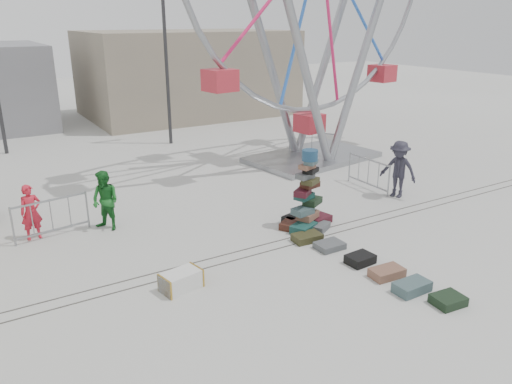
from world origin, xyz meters
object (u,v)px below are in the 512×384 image
suitcase_tower (307,205)px  pedestrian_grey (399,169)px  steamer_trunk (181,281)px  barricade_dummy_c (52,218)px  barricade_wheel_back (312,144)px  pedestrian_red (31,212)px  pedestrian_green (105,201)px  barricade_wheel_front (368,173)px  lamp_post_right (167,47)px

suitcase_tower → pedestrian_grey: size_ratio=1.19×
steamer_trunk → barricade_dummy_c: 4.86m
suitcase_tower → barricade_wheel_back: size_ratio=1.14×
barricade_dummy_c → pedestrian_grey: size_ratio=1.04×
steamer_trunk → barricade_dummy_c: barricade_dummy_c is taller
steamer_trunk → pedestrian_red: pedestrian_red is taller
suitcase_tower → pedestrian_grey: 4.16m
pedestrian_grey → pedestrian_red: bearing=-123.8°
steamer_trunk → barricade_dummy_c: bearing=102.1°
steamer_trunk → pedestrian_green: pedestrian_green is taller
suitcase_tower → barricade_wheel_front: (3.88, 1.62, -0.09)m
lamp_post_right → pedestrian_grey: size_ratio=4.17×
steamer_trunk → pedestrian_green: size_ratio=0.52×
lamp_post_right → pedestrian_grey: bearing=-72.2°
pedestrian_red → pedestrian_green: 1.94m
lamp_post_right → barricade_wheel_back: bearing=-52.0°
barricade_wheel_front → suitcase_tower: bearing=113.4°
lamp_post_right → pedestrian_green: 11.02m
pedestrian_green → lamp_post_right: bearing=114.6°
barricade_wheel_back → pedestrian_red: bearing=-114.8°
lamp_post_right → barricade_dummy_c: (-6.97, -8.53, -3.93)m
pedestrian_red → pedestrian_green: size_ratio=0.89×
barricade_wheel_back → pedestrian_red: (-11.69, -2.97, 0.22)m
pedestrian_red → suitcase_tower: bearing=-30.1°
pedestrian_green → barricade_wheel_back: bearing=75.8°
barricade_wheel_front → pedestrian_green: 8.94m
suitcase_tower → barricade_wheel_back: suitcase_tower is taller
pedestrian_red → steamer_trunk: bearing=-68.3°
pedestrian_green → pedestrian_grey: bearing=42.8°
barricade_wheel_back → pedestrian_grey: bearing=-46.2°
pedestrian_red → lamp_post_right: bearing=43.0°
lamp_post_right → barricade_wheel_front: lamp_post_right is taller
barricade_dummy_c → barricade_wheel_front: (10.28, -1.40, 0.00)m
lamp_post_right → suitcase_tower: lamp_post_right is taller
steamer_trunk → barricade_wheel_front: barricade_wheel_front is taller
barricade_dummy_c → barricade_wheel_front: size_ratio=1.00×
suitcase_tower → steamer_trunk: bearing=177.2°
steamer_trunk → barricade_wheel_back: (9.32, 7.57, 0.34)m
suitcase_tower → pedestrian_grey: bearing=-14.2°
barricade_dummy_c → barricade_wheel_back: same height
barricade_wheel_front → barricade_dummy_c: bearing=83.1°
steamer_trunk → pedestrian_red: size_ratio=0.58×
suitcase_tower → pedestrian_green: bearing=130.5°
steamer_trunk → pedestrian_grey: (8.62, 1.92, 0.75)m
steamer_trunk → pedestrian_red: (-2.37, 4.60, 0.56)m
barricade_wheel_front → barricade_wheel_back: 4.60m
suitcase_tower → pedestrian_red: (-6.87, 3.14, 0.13)m
barricade_wheel_back → steamer_trunk: bearing=-90.0°
pedestrian_green → pedestrian_grey: 9.37m
suitcase_tower → pedestrian_red: 7.56m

